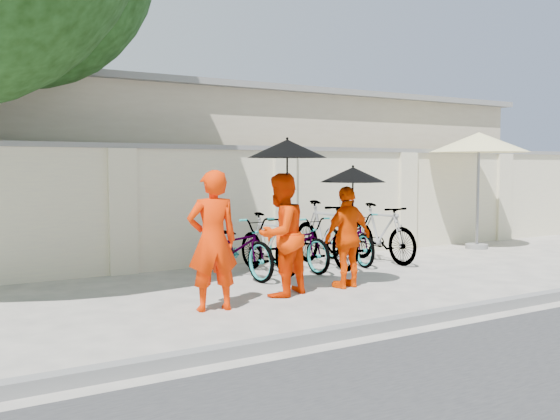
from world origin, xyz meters
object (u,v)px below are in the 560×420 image
monk_center (281,235)px  patio_umbrella (479,144)px  monk_right (348,237)px  monk_left (213,241)px

monk_center → patio_umbrella: (5.98, 1.93, 1.37)m
monk_center → patio_umbrella: bearing=176.4°
monk_right → monk_left: bearing=-0.6°
monk_left → monk_center: monk_left is taller
monk_center → monk_right: monk_center is taller
monk_left → monk_right: bearing=-163.9°
monk_center → monk_right: (1.10, -0.01, -0.09)m
monk_center → patio_umbrella: patio_umbrella is taller
monk_right → patio_umbrella: 5.45m
monk_center → monk_left: bearing=-6.5°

